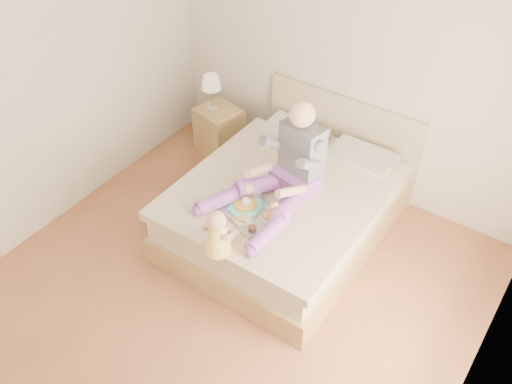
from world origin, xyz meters
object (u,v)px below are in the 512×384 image
Objects in this scene: adult at (286,171)px; baby at (218,234)px; nightstand at (219,131)px; tray at (253,211)px; bed at (290,204)px.

baby is (-0.09, -0.86, -0.11)m from adult.
nightstand is 1.82m from tray.
bed is 3.57× the size of tray.
bed is 1.87× the size of adult.
tray is at bearing -30.17° from nightstand.
nightstand is (-1.33, 0.63, -0.04)m from bed.
adult is 0.87m from baby.
baby is (0.01, -0.49, 0.13)m from tray.
bed is at bearing -12.85° from nightstand.
baby reaches higher than nightstand.
adult is (0.07, -0.21, 0.56)m from bed.
tray is 0.51m from baby.
tray is (-0.09, -0.37, -0.24)m from adult.
baby reaches higher than tray.
bed is 5.55× the size of baby.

